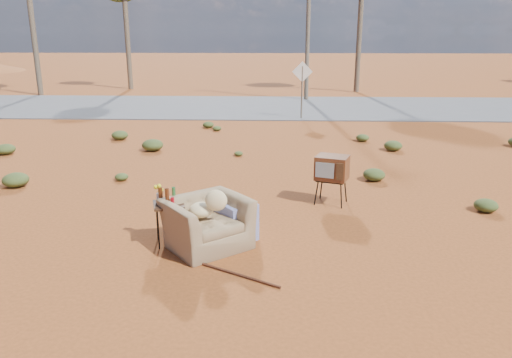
{
  "coord_description": "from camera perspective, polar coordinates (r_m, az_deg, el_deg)",
  "views": [
    {
      "loc": [
        0.48,
        -7.27,
        3.3
      ],
      "look_at": [
        0.16,
        1.11,
        0.8
      ],
      "focal_mm": 35.0,
      "sensor_mm": 36.0,
      "label": 1
    }
  ],
  "objects": [
    {
      "name": "road_sign",
      "position": [
        19.38,
        5.3,
        11.23
      ],
      "size": [
        0.78,
        0.06,
        2.19
      ],
      "color": "brown",
      "rests_on": "ground"
    },
    {
      "name": "utility_pole_center",
      "position": [
        24.83,
        6.01,
        18.5
      ],
      "size": [
        1.4,
        0.2,
        8.0
      ],
      "color": "brown",
      "rests_on": "ground"
    },
    {
      "name": "scrub_patch",
      "position": [
        12.17,
        -4.04,
        1.52
      ],
      "size": [
        17.49,
        8.07,
        0.33
      ],
      "color": "#3E4920",
      "rests_on": "ground"
    },
    {
      "name": "armchair",
      "position": [
        7.93,
        -5.07,
        -4.18
      ],
      "size": [
        1.54,
        1.59,
        1.06
      ],
      "rotation": [
        0.0,
        0.0,
        0.67
      ],
      "color": "olive",
      "rests_on": "ground"
    },
    {
      "name": "tv_unit",
      "position": [
        9.82,
        8.68,
        1.2
      ],
      "size": [
        0.73,
        0.66,
        0.97
      ],
      "rotation": [
        0.0,
        0.0,
        -0.35
      ],
      "color": "black",
      "rests_on": "ground"
    },
    {
      "name": "rusty_bar",
      "position": [
        7.16,
        -2.62,
        -10.69
      ],
      "size": [
        1.35,
        0.8,
        0.04
      ],
      "primitive_type": "cylinder",
      "rotation": [
        0.0,
        1.57,
        -0.52
      ],
      "color": "#512715",
      "rests_on": "ground"
    },
    {
      "name": "side_table",
      "position": [
        8.02,
        -10.21,
        -2.56
      ],
      "size": [
        0.58,
        0.58,
        0.96
      ],
      "rotation": [
        0.0,
        0.0,
        0.28
      ],
      "color": "#382414",
      "rests_on": "ground"
    },
    {
      "name": "highway",
      "position": [
        22.51,
        0.96,
        8.25
      ],
      "size": [
        140.0,
        7.0,
        0.04
      ],
      "primitive_type": "cube",
      "color": "#565659",
      "rests_on": "ground"
    },
    {
      "name": "ground",
      "position": [
        8.0,
        -1.47,
        -7.77
      ],
      "size": [
        140.0,
        140.0,
        0.0
      ],
      "primitive_type": "plane",
      "color": "#93471D",
      "rests_on": "ground"
    }
  ]
}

